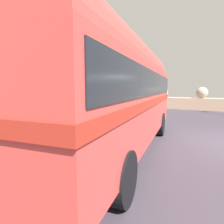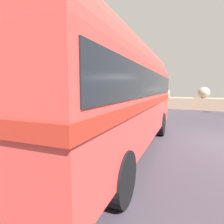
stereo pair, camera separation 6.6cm
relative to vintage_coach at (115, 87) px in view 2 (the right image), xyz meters
name	(u,v)px [view 2 (the right image)]	position (x,y,z in m)	size (l,w,h in m)	color
vintage_coach	(115,87)	(0.00, 0.00, 0.00)	(3.44, 8.81, 3.70)	black
second_coach	(19,88)	(-5.26, 0.42, 0.00)	(2.49, 8.59, 3.70)	black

